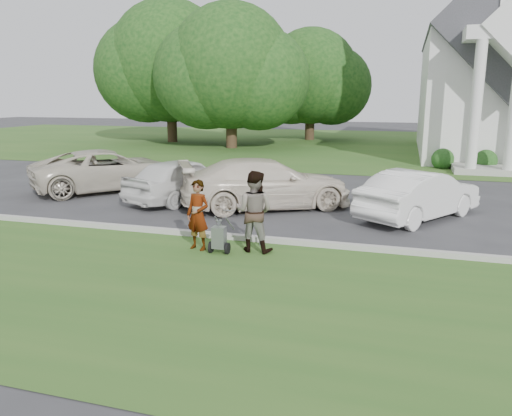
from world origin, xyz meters
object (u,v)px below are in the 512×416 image
at_px(tree_left, 231,72).
at_px(parking_meter_near, 260,211).
at_px(car_a, 108,170).
at_px(tree_far, 170,67).
at_px(striping_cart, 219,238).
at_px(tree_back, 311,81).
at_px(car_c, 266,184).
at_px(car_b, 183,179).
at_px(person_left, 198,216).
at_px(car_d, 419,195).
at_px(church, 504,55).
at_px(person_right, 254,212).

xyz_separation_m(tree_left, parking_meter_near, (8.41, -21.76, -4.24)).
height_order(parking_meter_near, car_a, car_a).
height_order(tree_far, striping_cart, tree_far).
height_order(tree_back, car_c, tree_back).
bearing_deg(car_b, parking_meter_near, 153.43).
bearing_deg(car_a, person_left, 177.91).
bearing_deg(tree_left, car_c, -67.18).
relative_size(tree_far, car_d, 2.63).
bearing_deg(car_a, church, -91.25).
relative_size(church, tree_back, 2.51).
height_order(car_a, car_d, car_a).
bearing_deg(striping_cart, church, 66.20).
xyz_separation_m(tree_far, parking_meter_near, (14.41, -24.76, -4.82)).
relative_size(tree_back, person_right, 5.04).
height_order(person_left, car_a, person_left).
bearing_deg(striping_cart, parking_meter_near, 45.92).
bearing_deg(tree_back, church, -27.85).
relative_size(tree_left, car_d, 2.40).
height_order(church, striping_cart, church).
bearing_deg(tree_back, striping_cart, -83.17).
bearing_deg(tree_back, tree_far, -153.44).
bearing_deg(striping_cart, person_left, 164.28).
bearing_deg(tree_left, church, 3.79).
bearing_deg(person_left, car_a, 150.78).
bearing_deg(tree_far, car_b, -63.04).
distance_m(tree_far, car_d, 28.01).
distance_m(striping_cart, car_c, 4.99).
distance_m(church, car_a, 24.43).
distance_m(tree_left, tree_far, 6.73).
distance_m(person_left, parking_meter_near, 1.49).
height_order(tree_far, parking_meter_near, tree_far).
bearing_deg(person_left, tree_left, 122.14).
relative_size(church, tree_left, 2.27).
bearing_deg(parking_meter_near, church, 69.40).
distance_m(tree_back, car_a, 24.87).
distance_m(tree_back, person_left, 30.86).
distance_m(tree_far, parking_meter_near, 29.05).
bearing_deg(tree_back, car_d, -72.42).
bearing_deg(parking_meter_near, car_d, 46.99).
relative_size(tree_back, person_left, 5.75).
distance_m(tree_back, car_b, 25.66).
xyz_separation_m(car_a, car_b, (3.63, -1.01, -0.03)).
relative_size(striping_cart, car_a, 0.17).
bearing_deg(car_b, car_d, -162.08).
distance_m(tree_far, car_b, 23.36).
distance_m(tree_far, car_c, 25.09).
relative_size(car_a, car_c, 1.02).
bearing_deg(tree_far, church, -4.66).
xyz_separation_m(car_a, car_c, (6.70, -1.29, 0.02)).
height_order(tree_left, person_left, tree_left).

